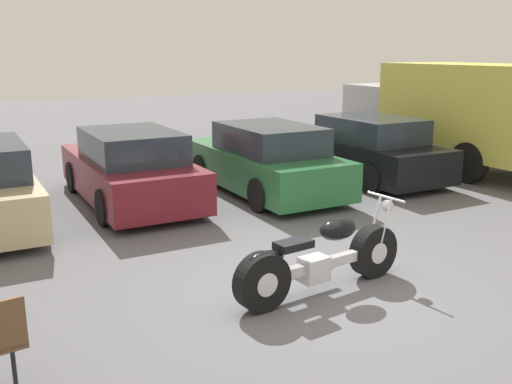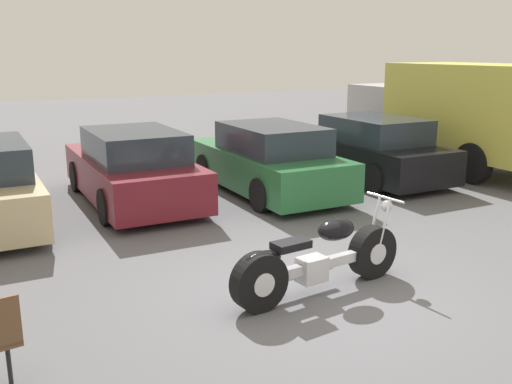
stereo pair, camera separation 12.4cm
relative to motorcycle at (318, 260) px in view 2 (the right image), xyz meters
The scene contains 6 objects.
ground_plane 0.43m from the motorcycle, 15.46° to the left, with size 60.00×60.00×0.00m, color slate.
motorcycle is the anchor object (origin of this frame).
parked_car_maroon 5.25m from the motorcycle, 98.79° to the left, with size 1.81×4.27×1.41m.
parked_car_green 5.07m from the motorcycle, 68.42° to the left, with size 1.81×4.27×1.41m.
parked_car_black 6.62m from the motorcycle, 46.87° to the left, with size 1.81×4.27×1.41m.
delivery_truck 8.68m from the motorcycle, 32.70° to the left, with size 2.28×6.25×2.53m.
Camera 2 is at (-3.69, -5.37, 2.85)m, focal length 40.00 mm.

